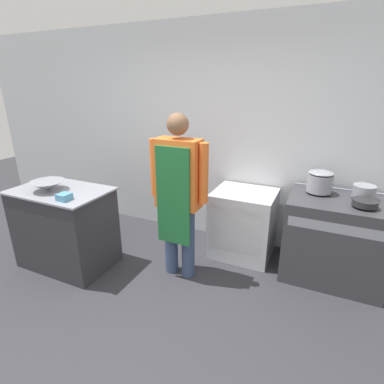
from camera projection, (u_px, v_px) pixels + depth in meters
The scene contains 11 objects.
ground_plane at pixel (127, 352), 2.33m from camera, with size 14.00×14.00×0.00m, color #2D2D33.
wall_back at pixel (224, 137), 3.72m from camera, with size 8.00×0.05×2.70m.
prep_counter at pixel (66, 228), 3.36m from camera, with size 1.04×0.67×0.90m.
stove at pixel (334, 239), 3.12m from camera, with size 0.97×0.69×0.90m.
fridge_unit at pixel (243, 223), 3.58m from camera, with size 0.70×0.62×0.80m.
person_cook at pixel (178, 189), 2.99m from camera, with size 0.62×0.24×1.72m.
mixing_bowl at pixel (48, 186), 3.17m from camera, with size 0.36×0.36×0.10m.
plastic_tub at pixel (64, 197), 2.91m from camera, with size 0.12×0.12×0.07m.
stock_pot at pixel (320, 181), 3.12m from camera, with size 0.25×0.25×0.23m.
saute_pan at pixel (365, 203), 2.78m from camera, with size 0.22×0.22×0.06m.
sauce_pot at pixel (364, 191), 2.97m from camera, with size 0.21×0.21×0.13m.
Camera 1 is at (1.20, -1.39, 1.97)m, focal length 28.00 mm.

